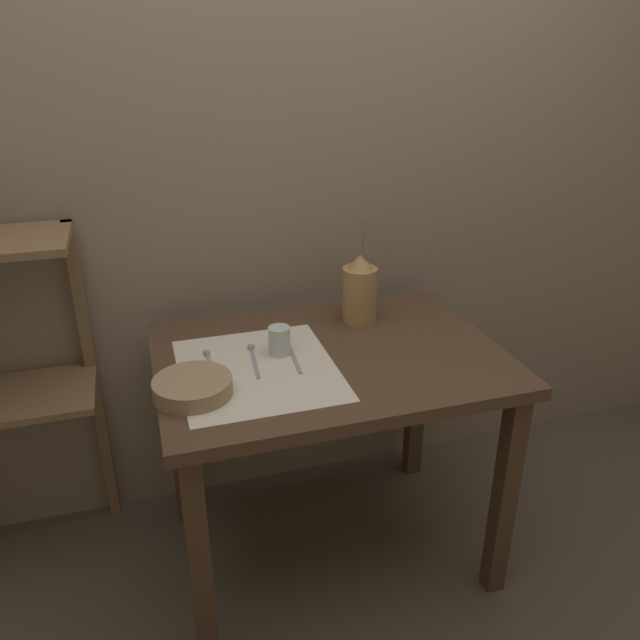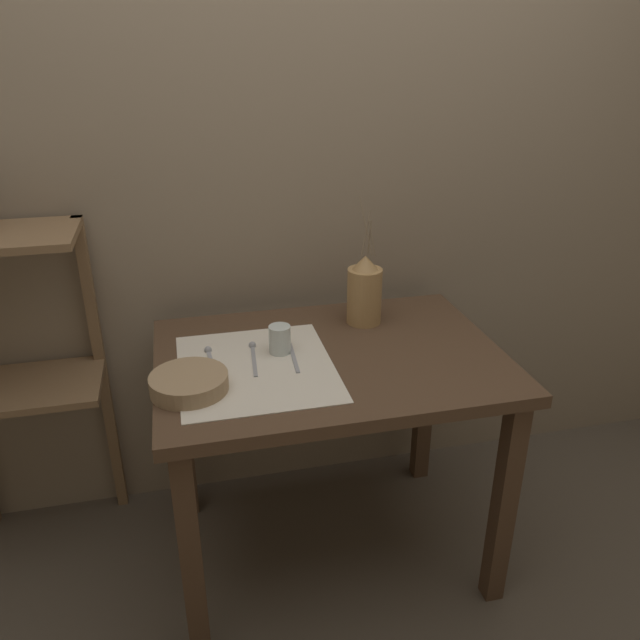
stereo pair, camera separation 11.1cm
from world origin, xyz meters
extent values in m
plane|color=brown|center=(0.00, 0.00, 0.00)|extent=(12.00, 12.00, 0.00)
cube|color=gray|center=(0.00, 0.50, 1.20)|extent=(7.00, 0.06, 2.40)
cube|color=#4C3523|center=(0.00, 0.00, 0.78)|extent=(1.07, 0.77, 0.04)
cube|color=#4C3523|center=(-0.48, -0.33, 0.38)|extent=(0.06, 0.06, 0.76)
cube|color=#4C3523|center=(0.48, -0.33, 0.38)|extent=(0.06, 0.06, 0.76)
cube|color=#4C3523|center=(-0.48, 0.33, 0.38)|extent=(0.06, 0.06, 0.76)
cube|color=#4C3523|center=(0.48, 0.33, 0.38)|extent=(0.06, 0.06, 0.76)
cube|color=brown|center=(-0.98, 0.28, 0.64)|extent=(0.51, 0.32, 0.02)
cube|color=brown|center=(-0.74, 0.43, 0.58)|extent=(0.04, 0.04, 1.17)
cube|color=beige|center=(-0.24, -0.04, 0.80)|extent=(0.46, 0.52, 0.00)
cylinder|color=#A87F4C|center=(0.17, 0.21, 0.89)|extent=(0.12, 0.12, 0.19)
cone|color=#A87F4C|center=(0.17, 0.21, 1.01)|extent=(0.09, 0.09, 0.05)
cylinder|color=#847056|center=(0.19, 0.21, 1.10)|extent=(0.01, 0.02, 0.12)
cylinder|color=#847056|center=(0.19, 0.19, 1.10)|extent=(0.03, 0.01, 0.12)
cylinder|color=#847056|center=(0.17, 0.21, 1.14)|extent=(0.04, 0.03, 0.19)
cylinder|color=#847056|center=(0.17, 0.21, 1.11)|extent=(0.03, 0.01, 0.15)
cylinder|color=#9E7F5B|center=(-0.44, -0.12, 0.82)|extent=(0.22, 0.22, 0.05)
cylinder|color=silver|center=(-0.15, 0.04, 0.84)|extent=(0.07, 0.07, 0.09)
cube|color=#939399|center=(-0.36, 0.00, 0.80)|extent=(0.02, 0.19, 0.00)
sphere|color=#939399|center=(-0.37, 0.10, 0.80)|extent=(0.02, 0.02, 0.02)
cube|color=#939399|center=(-0.24, 0.00, 0.80)|extent=(0.03, 0.19, 0.00)
sphere|color=#939399|center=(-0.23, 0.10, 0.80)|extent=(0.02, 0.02, 0.02)
cube|color=#939399|center=(-0.12, -0.01, 0.80)|extent=(0.02, 0.19, 0.00)
camera|label=1|loc=(-0.54, -1.64, 1.70)|focal=35.00mm
camera|label=2|loc=(-0.43, -1.67, 1.70)|focal=35.00mm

